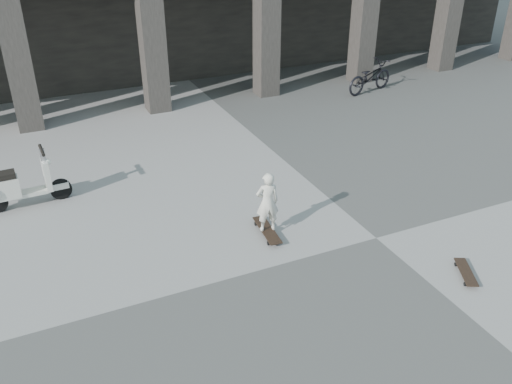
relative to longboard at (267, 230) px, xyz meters
name	(u,v)px	position (x,y,z in m)	size (l,w,h in m)	color
ground	(376,238)	(1.78, -0.97, -0.08)	(90.00, 90.00, 0.00)	#484845
longboard	(267,230)	(0.00, 0.00, 0.00)	(0.33, 1.03, 0.10)	black
skateboard_spare	(466,272)	(2.45, -2.54, -0.01)	(0.53, 0.78, 0.09)	black
child	(267,202)	(0.00, 0.00, 0.61)	(0.43, 0.28, 1.17)	beige
scooter	(11,188)	(-4.23, 2.99, 0.39)	(1.70, 0.55, 1.18)	black
bicycle	(370,77)	(6.70, 6.33, 0.42)	(0.67, 1.91, 1.00)	black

